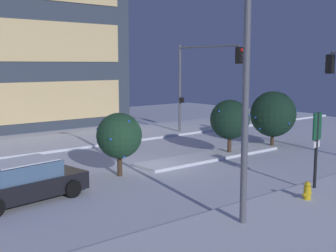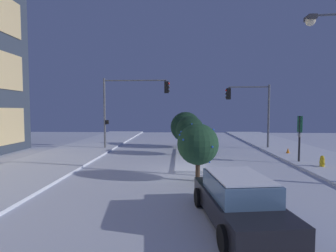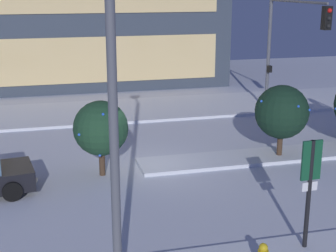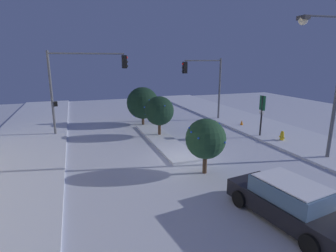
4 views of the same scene
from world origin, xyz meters
name	(u,v)px [view 1 (image 1 of 4)]	position (x,y,z in m)	size (l,w,h in m)	color
ground	(149,169)	(0.00, 0.00, 0.00)	(52.00, 52.00, 0.00)	silver
curb_strip_near	(321,218)	(0.00, -9.03, 0.07)	(52.00, 5.20, 0.14)	silver
curb_strip_far	(62,142)	(0.00, 9.03, 0.07)	(52.00, 5.20, 0.14)	silver
median_strip	(211,156)	(4.17, 0.02, 0.07)	(9.00, 1.80, 0.14)	silver
car_near	(22,182)	(-6.51, -1.14, 0.71)	(4.82, 2.49, 1.49)	black
traffic_light_corner_far_right	(202,73)	(8.23, 4.99, 4.34)	(0.32, 5.81, 6.22)	#565960
street_lamp_arched	(229,57)	(-2.26, -7.06, 5.09)	(0.69, 2.91, 7.83)	#565960
fire_hydrant	(307,193)	(1.21, -7.73, 0.38)	(0.48, 0.26, 0.79)	gold
parking_info_sign	(316,141)	(2.72, -7.07, 1.97)	(0.55, 0.12, 3.07)	black
decorated_tree_median	(119,136)	(-1.78, -0.25, 1.80)	(2.00, 2.00, 2.81)	#473323
decorated_tree_left_of_median	(230,120)	(5.41, -0.13, 1.93)	(2.17, 2.14, 3.00)	#473323
decorated_tree_right_of_median	(273,114)	(9.48, 0.11, 1.92)	(2.79, 2.75, 3.29)	#473323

